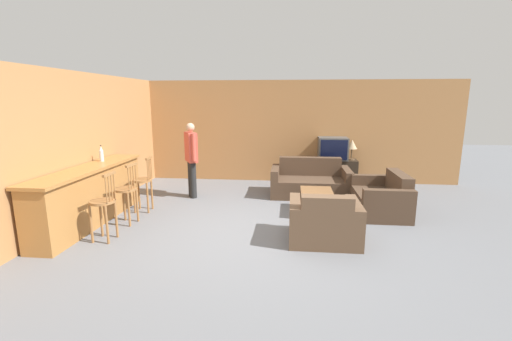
% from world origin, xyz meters
% --- Properties ---
extents(ground_plane, '(24.00, 24.00, 0.00)m').
position_xyz_m(ground_plane, '(0.00, 0.00, 0.00)').
color(ground_plane, slate).
extents(wall_back, '(9.40, 0.08, 2.60)m').
position_xyz_m(wall_back, '(0.00, 3.70, 1.30)').
color(wall_back, '#B27A47').
rests_on(wall_back, ground_plane).
extents(wall_left, '(0.08, 8.70, 2.60)m').
position_xyz_m(wall_left, '(-3.27, 1.35, 1.30)').
color(wall_left, '#B27A47').
rests_on(wall_left, ground_plane).
extents(bar_counter, '(0.55, 2.81, 0.99)m').
position_xyz_m(bar_counter, '(-2.94, 0.17, 0.50)').
color(bar_counter, '#A87038').
rests_on(bar_counter, ground_plane).
extents(bar_chair_near, '(0.38, 0.38, 1.06)m').
position_xyz_m(bar_chair_near, '(-2.31, -0.53, 0.54)').
color(bar_chair_near, '#996638').
rests_on(bar_chair_near, ground_plane).
extents(bar_chair_mid, '(0.40, 0.40, 1.06)m').
position_xyz_m(bar_chair_mid, '(-2.31, 0.20, 0.54)').
color(bar_chair_mid, '#996638').
rests_on(bar_chair_mid, ground_plane).
extents(bar_chair_far, '(0.39, 0.39, 1.06)m').
position_xyz_m(bar_chair_far, '(-2.31, 0.88, 0.54)').
color(bar_chair_far, '#996638').
rests_on(bar_chair_far, ground_plane).
extents(couch_far, '(1.73, 0.95, 0.81)m').
position_xyz_m(couch_far, '(0.93, 2.35, 0.29)').
color(couch_far, '#4C3828').
rests_on(couch_far, ground_plane).
extents(armchair_near, '(1.05, 0.90, 0.79)m').
position_xyz_m(armchair_near, '(1.01, -0.23, 0.29)').
color(armchair_near, brown).
rests_on(armchair_near, ground_plane).
extents(loveseat_right, '(0.88, 1.34, 0.78)m').
position_xyz_m(loveseat_right, '(2.22, 1.23, 0.28)').
color(loveseat_right, '#4C3828').
rests_on(loveseat_right, ground_plane).
extents(coffee_table, '(0.60, 0.88, 0.42)m').
position_xyz_m(coffee_table, '(0.99, 1.09, 0.35)').
color(coffee_table, brown).
rests_on(coffee_table, ground_plane).
extents(tv_unit, '(1.22, 0.45, 0.64)m').
position_xyz_m(tv_unit, '(1.52, 3.40, 0.32)').
color(tv_unit, '#2D2319').
rests_on(tv_unit, ground_plane).
extents(tv, '(0.71, 0.52, 0.56)m').
position_xyz_m(tv, '(1.52, 3.39, 0.92)').
color(tv, '#4C4C4C').
rests_on(tv, tv_unit).
extents(bottle, '(0.07, 0.07, 0.30)m').
position_xyz_m(bottle, '(-3.01, 0.75, 1.13)').
color(bottle, silver).
rests_on(bottle, bar_counter).
extents(table_lamp, '(0.25, 0.25, 0.51)m').
position_xyz_m(table_lamp, '(1.99, 3.40, 1.01)').
color(table_lamp, brown).
rests_on(table_lamp, tv_unit).
extents(person_by_window, '(0.39, 0.54, 1.63)m').
position_xyz_m(person_by_window, '(-1.66, 1.94, 0.91)').
color(person_by_window, black).
rests_on(person_by_window, ground_plane).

